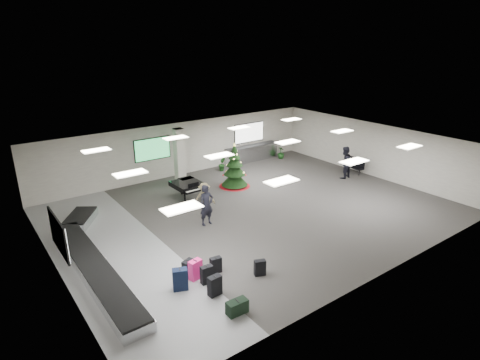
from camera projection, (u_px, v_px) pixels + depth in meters
ground at (255, 211)px, 19.42m from camera, size 18.00×18.00×0.00m
room_envelope at (240, 163)px, 18.93m from camera, size 18.02×14.02×3.21m
baggage_carousel at (91, 258)px, 14.91m from camera, size 2.28×9.71×0.43m
service_counter at (252, 153)px, 27.07m from camera, size 4.05×0.65×1.08m
suitcase_0 at (215, 286)px, 13.00m from camera, size 0.46×0.28×0.71m
suitcase_1 at (207, 275)px, 13.64m from camera, size 0.44×0.25×0.67m
pink_suitcase at (195, 270)px, 13.88m from camera, size 0.50×0.35×0.74m
suitcase_3 at (216, 265)px, 14.27m from camera, size 0.42×0.26×0.62m
navy_suitcase at (180, 279)px, 13.28m from camera, size 0.57×0.46×0.79m
green_duffel at (237, 307)px, 12.17m from camera, size 0.67×0.35×0.46m
suitcase_7 at (260, 268)px, 14.12m from camera, size 0.45×0.34×0.60m
suitcase_8 at (188, 268)px, 14.04m from camera, size 0.48×0.38×0.65m
christmas_tree at (235, 172)px, 22.36m from camera, size 1.76×1.76×2.51m
grand_piano at (188, 185)px, 20.75m from camera, size 1.41×1.78×1.00m
bench at (355, 165)px, 24.75m from camera, size 0.78×1.50×0.91m
traveler_a at (206, 205)px, 17.74m from camera, size 0.70×0.48×1.87m
traveler_b at (204, 198)px, 18.94m from camera, size 1.14×1.02×1.53m
traveler_bench at (344, 162)px, 23.64m from camera, size 0.99×0.81×1.92m
potted_plant_left at (222, 164)px, 25.14m from camera, size 0.61×0.62×0.87m
potted_plant_right at (281, 153)px, 27.68m from camera, size 0.50×0.50×0.81m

